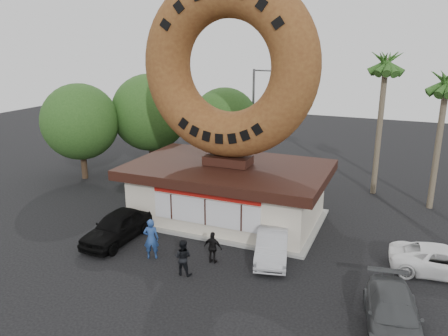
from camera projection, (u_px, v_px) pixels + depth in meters
ground at (179, 265)px, 20.43m from camera, size 90.00×90.00×0.00m
donut_shop at (228, 190)px, 25.22m from camera, size 11.20×7.20×3.80m
giant_donut at (228, 66)px, 23.26m from camera, size 9.91×2.53×9.91m
tree_west at (150, 113)px, 34.15m from camera, size 6.00×6.00×7.65m
tree_mid at (225, 121)px, 34.05m from camera, size 5.20×5.20×6.63m
tree_far at (80, 122)px, 32.01m from camera, size 5.60×5.60×7.14m
palm_near at (386, 68)px, 27.63m from camera, size 2.60×2.60×9.75m
palm_far at (446, 87)px, 25.26m from camera, size 2.60×2.60×8.75m
street_lamp at (255, 115)px, 34.00m from camera, size 2.11×0.20×8.00m
person_left at (151, 239)px, 20.79m from camera, size 0.87×0.74×2.01m
person_center at (183, 257)px, 19.37m from camera, size 0.87×0.71×1.67m
person_right at (213, 248)px, 20.41m from camera, size 0.91×0.39×1.55m
car_black at (118, 226)px, 22.69m from camera, size 1.97×4.65×1.57m
car_silver at (272, 244)px, 20.93m from camera, size 2.41×4.40×1.37m
car_grey at (393, 315)px, 15.60m from camera, size 2.55×4.83×1.33m
car_white at (444, 261)px, 19.42m from camera, size 4.82×2.58×1.29m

